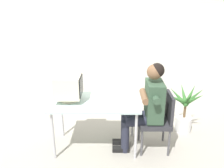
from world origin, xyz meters
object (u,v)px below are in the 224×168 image
object	(u,v)px
desk	(95,105)
office_chair	(159,118)
potted_plant	(185,110)
crt_monitor	(69,86)
keyboard	(96,100)
person_seated	(147,104)

from	to	relation	value
desk	office_chair	size ratio (longest dim) A/B	1.43
office_chair	potted_plant	xyz separation A→B (m)	(0.50, 0.48, -0.11)
desk	potted_plant	bearing A→B (deg)	17.73
desk	crt_monitor	distance (m)	0.45
crt_monitor	desk	bearing A→B (deg)	-2.45
potted_plant	keyboard	bearing A→B (deg)	-162.05
person_seated	potted_plant	distance (m)	0.89
keyboard	potted_plant	world-z (taller)	potted_plant
crt_monitor	office_chair	bearing A→B (deg)	-2.38
crt_monitor	office_chair	xyz separation A→B (m)	(1.25, -0.05, -0.45)
keyboard	person_seated	size ratio (longest dim) A/B	0.34
office_chair	keyboard	bearing A→B (deg)	177.86
desk	potted_plant	size ratio (longest dim) A/B	1.56
person_seated	office_chair	bearing A→B (deg)	0.00
desk	crt_monitor	world-z (taller)	crt_monitor
person_seated	potted_plant	size ratio (longest dim) A/B	1.64
keyboard	person_seated	distance (m)	0.70
keyboard	office_chair	xyz separation A→B (m)	(0.88, -0.03, -0.26)
person_seated	crt_monitor	bearing A→B (deg)	177.23
crt_monitor	keyboard	distance (m)	0.42
keyboard	office_chair	bearing A→B (deg)	-2.14
keyboard	crt_monitor	bearing A→B (deg)	177.06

